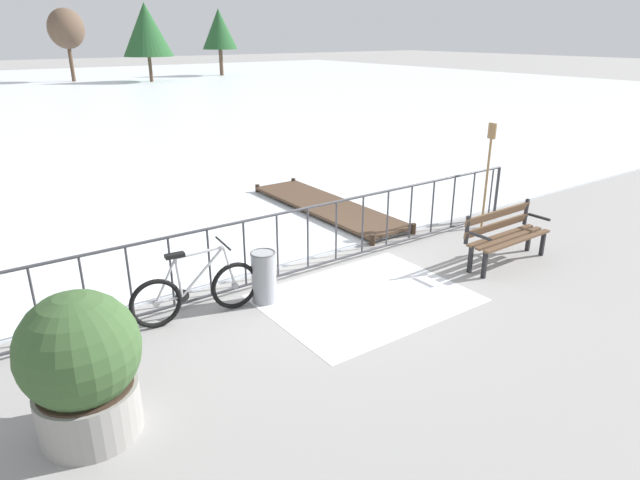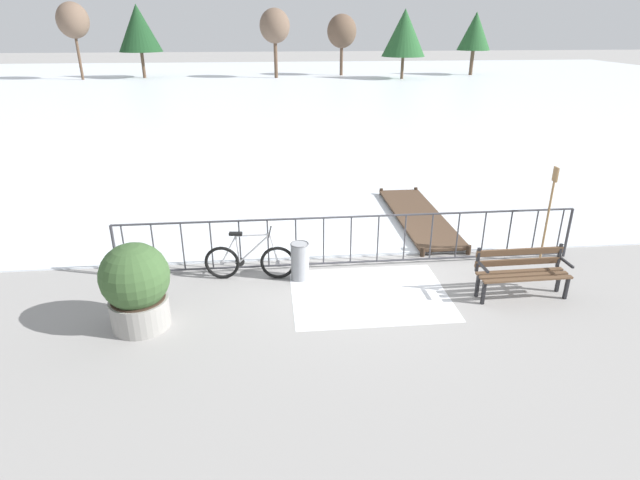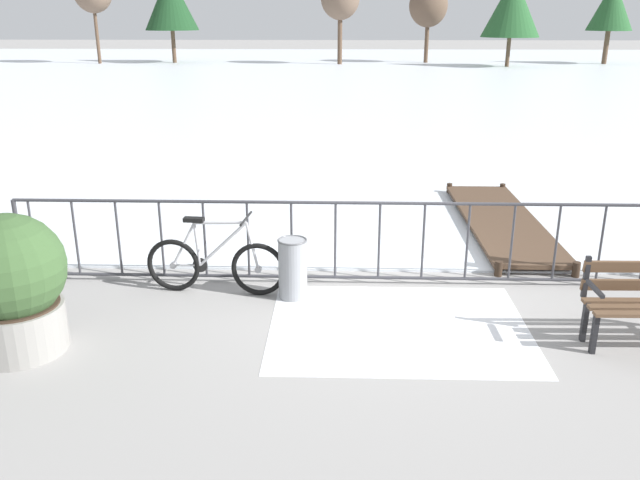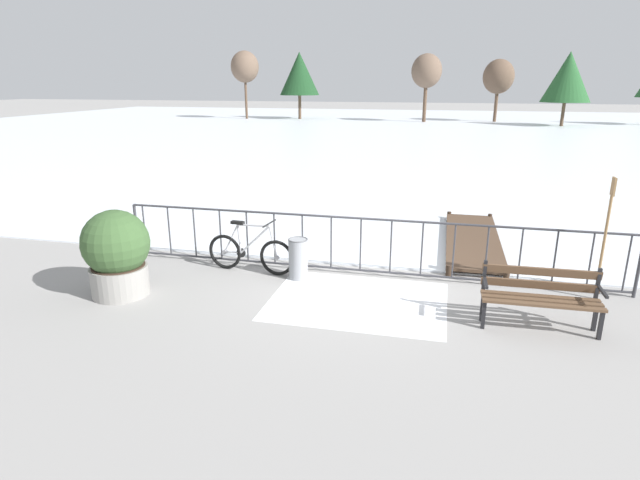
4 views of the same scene
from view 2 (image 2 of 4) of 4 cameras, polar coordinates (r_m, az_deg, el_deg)
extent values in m
plane|color=gray|center=(10.33, 3.38, -2.87)|extent=(160.00, 160.00, 0.00)
cube|color=silver|center=(37.86, -3.60, 16.22)|extent=(80.00, 56.00, 0.03)
cube|color=white|center=(9.31, 5.51, -6.02)|extent=(2.78, 2.15, 0.01)
cylinder|color=#38383D|center=(9.91, 3.52, 2.59)|extent=(9.00, 0.04, 0.04)
cylinder|color=#38383D|center=(10.29, 3.39, -2.47)|extent=(9.00, 0.04, 0.04)
cylinder|color=#38383D|center=(10.42, -21.81, -1.18)|extent=(0.06, 0.06, 1.05)
cylinder|color=#38383D|center=(11.68, 25.81, 0.71)|extent=(0.06, 0.06, 1.05)
cylinder|color=#38383D|center=(10.35, -20.88, -0.94)|extent=(0.03, 0.03, 0.97)
cylinder|color=#38383D|center=(10.22, -17.97, -0.84)|extent=(0.03, 0.03, 0.97)
cylinder|color=#38383D|center=(10.12, -14.98, -0.72)|extent=(0.03, 0.03, 0.97)
cylinder|color=#38383D|center=(10.04, -11.95, -0.60)|extent=(0.03, 0.03, 0.97)
cylinder|color=#38383D|center=(9.99, -8.87, -0.48)|extent=(0.03, 0.03, 0.97)
cylinder|color=#38383D|center=(9.97, -5.78, -0.36)|extent=(0.03, 0.03, 0.97)
cylinder|color=#38383D|center=(9.99, -2.68, -0.24)|extent=(0.03, 0.03, 0.97)
cylinder|color=#38383D|center=(10.03, 0.40, -0.11)|extent=(0.03, 0.03, 0.97)
cylinder|color=#38383D|center=(10.09, 3.45, 0.01)|extent=(0.03, 0.03, 0.97)
cylinder|color=#38383D|center=(10.19, 6.45, 0.13)|extent=(0.03, 0.03, 0.97)
cylinder|color=#38383D|center=(10.31, 9.38, 0.25)|extent=(0.03, 0.03, 0.97)
cylinder|color=#38383D|center=(10.47, 12.24, 0.36)|extent=(0.03, 0.03, 0.97)
cylinder|color=#38383D|center=(10.64, 15.01, 0.47)|extent=(0.03, 0.03, 0.97)
cylinder|color=#38383D|center=(10.84, 17.69, 0.58)|extent=(0.03, 0.03, 0.97)
cylinder|color=#38383D|center=(11.06, 20.26, 0.68)|extent=(0.03, 0.03, 0.97)
cylinder|color=#38383D|center=(11.31, 22.72, 0.77)|extent=(0.03, 0.03, 0.97)
cylinder|color=#38383D|center=(11.57, 25.08, 0.86)|extent=(0.03, 0.03, 0.97)
torus|color=black|center=(9.85, -10.82, -2.49)|extent=(0.66, 0.13, 0.66)
cylinder|color=gray|center=(9.85, -10.82, -2.49)|extent=(0.08, 0.07, 0.08)
torus|color=black|center=(9.71, -4.71, -2.52)|extent=(0.66, 0.13, 0.66)
cylinder|color=gray|center=(9.71, -4.71, -2.52)|extent=(0.08, 0.07, 0.08)
cylinder|color=#B2B2B7|center=(9.68, -9.11, -0.98)|extent=(0.08, 0.04, 0.53)
cylinder|color=#B2B2B7|center=(9.63, -7.26, -0.90)|extent=(0.61, 0.10, 0.59)
cylinder|color=#B2B2B7|center=(9.53, -7.47, 0.55)|extent=(0.63, 0.10, 0.07)
cylinder|color=#B2B2B7|center=(9.82, -9.86, -2.45)|extent=(0.34, 0.06, 0.05)
cylinder|color=#B2B2B7|center=(9.71, -10.08, -1.03)|extent=(0.32, 0.06, 0.56)
cylinder|color=#B2B2B7|center=(9.59, -5.14, -0.96)|extent=(0.16, 0.05, 0.59)
cube|color=black|center=(9.56, -9.35, 0.69)|extent=(0.25, 0.12, 0.05)
cylinder|color=black|center=(9.47, -5.59, 0.92)|extent=(0.08, 0.52, 0.03)
cylinder|color=black|center=(9.78, -8.89, -2.40)|extent=(0.18, 0.04, 0.18)
cube|color=brown|center=(9.77, 21.27, -3.26)|extent=(1.60, 0.13, 0.04)
cube|color=brown|center=(9.65, 21.67, -3.66)|extent=(1.60, 0.13, 0.04)
cube|color=brown|center=(9.53, 22.09, -4.07)|extent=(1.60, 0.13, 0.04)
cube|color=brown|center=(9.78, 21.13, -2.28)|extent=(1.60, 0.08, 0.12)
cube|color=brown|center=(9.71, 21.30, -1.21)|extent=(1.60, 0.08, 0.12)
cube|color=black|center=(10.02, 25.68, -4.77)|extent=(0.05, 0.06, 0.44)
cube|color=black|center=(10.21, 24.93, -4.10)|extent=(0.05, 0.06, 0.44)
cube|color=black|center=(10.12, 25.02, -1.56)|extent=(0.05, 0.04, 0.45)
cube|color=black|center=(9.94, 25.71, -2.28)|extent=(0.05, 0.40, 0.04)
cube|color=black|center=(9.31, 17.69, -5.58)|extent=(0.05, 0.06, 0.44)
cube|color=black|center=(9.52, 17.07, -4.83)|extent=(0.05, 0.06, 0.44)
cube|color=black|center=(9.43, 17.11, -2.11)|extent=(0.05, 0.04, 0.45)
cube|color=black|center=(9.23, 17.68, -2.90)|extent=(0.05, 0.40, 0.04)
cylinder|color=gray|center=(8.75, -19.32, -7.59)|extent=(0.91, 0.91, 0.48)
cylinder|color=#38281E|center=(8.63, -19.54, -6.15)|extent=(0.84, 0.84, 0.02)
sphere|color=#38562D|center=(8.45, -19.89, -3.82)|extent=(1.07, 1.07, 1.07)
cylinder|color=gray|center=(9.66, -2.25, -2.39)|extent=(0.34, 0.34, 0.72)
torus|color=#545558|center=(9.51, -2.28, -0.43)|extent=(0.35, 0.35, 0.02)
cylinder|color=#937047|center=(11.09, 23.84, 1.75)|extent=(0.04, 0.04, 1.70)
cube|color=#937047|center=(10.80, 24.68, 6.64)|extent=(0.03, 0.16, 0.28)
cube|color=#4C3828|center=(12.83, 10.89, 2.63)|extent=(1.10, 4.08, 0.06)
cylinder|color=#35271C|center=(10.89, 11.31, -1.29)|extent=(0.10, 0.10, 0.20)
cylinder|color=#35271C|center=(11.22, 16.16, -1.06)|extent=(0.10, 0.10, 0.20)
cylinder|color=#35271C|center=(14.58, 6.81, 5.30)|extent=(0.10, 0.10, 0.20)
cylinder|color=#35271C|center=(14.82, 10.57, 5.36)|extent=(0.10, 0.10, 0.20)
cylinder|color=brown|center=(48.69, -19.14, 18.71)|extent=(0.27, 0.27, 3.59)
cone|color=#193D1E|center=(48.62, -19.50, 21.30)|extent=(3.58, 3.58, 3.72)
cylinder|color=brown|center=(49.07, -25.19, 18.03)|extent=(0.22, 0.22, 3.85)
ellipsoid|color=brown|center=(49.00, -25.75, 21.12)|extent=(2.51, 2.51, 2.76)
cylinder|color=brown|center=(46.12, 9.16, 19.10)|extent=(0.25, 0.25, 3.04)
cone|color=#235128|center=(46.03, 9.34, 21.76)|extent=(3.59, 3.59, 3.69)
cylinder|color=brown|center=(48.72, 2.39, 19.51)|extent=(0.27, 0.27, 2.97)
ellipsoid|color=brown|center=(48.64, 2.44, 22.15)|extent=(2.56, 2.56, 2.82)
cylinder|color=brown|center=(46.55, -4.94, 19.57)|extent=(0.30, 0.30, 3.43)
ellipsoid|color=brown|center=(46.47, -5.05, 22.61)|extent=(2.52, 2.52, 2.77)
cylinder|color=brown|center=(50.89, 16.57, 19.14)|extent=(0.32, 0.32, 3.58)
cone|color=#235128|center=(50.82, 16.83, 21.32)|extent=(2.90, 2.90, 3.18)
camera|label=1|loc=(4.04, -49.45, 0.20)|focal=30.70mm
camera|label=3|loc=(2.28, 23.83, -14.03)|focal=36.73mm
camera|label=4|loc=(3.15, 68.69, -14.27)|focal=29.02mm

